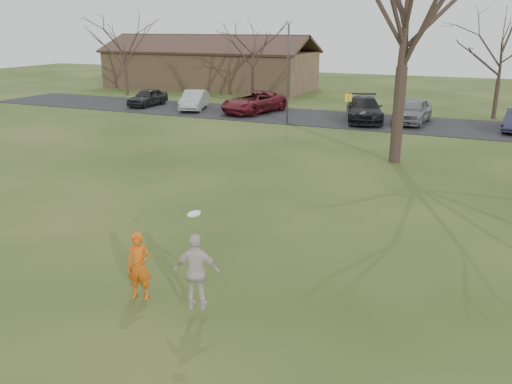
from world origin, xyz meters
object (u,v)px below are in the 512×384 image
Objects in this scene: player_defender at (139,266)px; lamp_post at (288,59)px; car_1 at (194,100)px; car_2 at (254,102)px; building at (210,68)px; car_0 at (148,97)px; car_3 at (364,109)px; car_4 at (413,111)px; catching_play at (197,272)px.

lamp_post reaches higher than player_defender.
car_2 reaches higher than car_1.
building is at bearing 143.68° from car_2.
player_defender reaches higher than car_0.
car_3 reaches higher than car_0.
car_0 is 13.24m from building.
lamp_post is (-4.90, 22.46, 3.19)m from player_defender.
car_2 is at bearing -174.27° from car_4.
building is at bearing 101.99° from player_defender.
car_1 is 28.90m from catching_play.
car_3 is (12.42, 0.09, 0.07)m from car_1.
car_2 is 1.18× the size of car_4.
player_defender is 0.08× the size of building.
catching_play is at bearing -23.11° from player_defender.
building is at bearing 118.25° from catching_play.
car_0 is at bearing -173.93° from car_4.
car_2 is 7.88m from car_3.
player_defender is 30.24m from car_0.
building is at bearing 97.82° from car_0.
car_4 reaches higher than car_3.
building is (-5.95, 13.26, 1.20)m from car_1.
car_4 reaches higher than car_2.
car_4 is at bearing -15.31° from car_1.
car_0 is 0.71× the size of car_2.
lamp_post reaches higher than car_4.
building is (-21.30, 12.61, 1.12)m from car_4.
car_4 reaches higher than car_0.
player_defender is 0.25× the size of lamp_post.
catching_play is (1.63, -0.25, 0.29)m from player_defender.
building is (-10.50, 12.80, 1.15)m from car_2.
car_4 is 2.10× the size of catching_play.
car_4 is at bearing 88.28° from catching_play.
car_2 is 10.80m from car_4.
car_0 is 0.84× the size of car_4.
car_1 is at bearing -65.84° from building.
lamp_post is at bearing 106.05° from catching_play.
car_2 reaches higher than car_0.
car_1 is 8.96m from lamp_post.
lamp_post reaches higher than catching_play.
car_3 is at bearing -0.03° from car_0.
car_1 is at bearing 120.31° from catching_play.
car_0 is at bearing 159.70° from car_1.
car_4 is at bearing 15.31° from car_2.
car_0 is 0.91× the size of car_1.
car_0 is 4.23m from car_1.
car_4 is at bearing 70.11° from player_defender.
car_2 is at bearing 161.22° from car_3.
building is at bearing 128.29° from car_3.
car_2 is at bearing 93.97° from player_defender.
car_1 is 0.93× the size of car_4.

